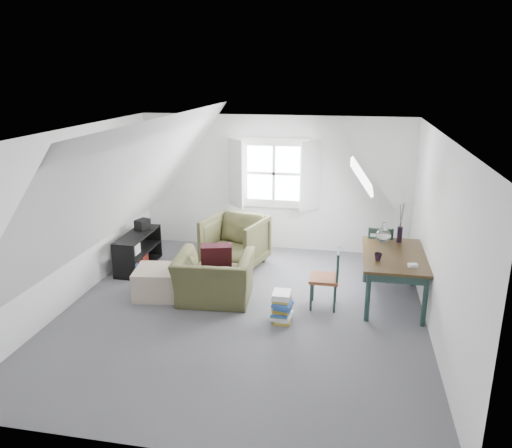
% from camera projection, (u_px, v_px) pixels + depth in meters
% --- Properties ---
extents(floor, '(5.50, 5.50, 0.00)m').
position_uv_depth(floor, '(243.00, 312.00, 7.03)').
color(floor, '#525258').
rests_on(floor, ground).
extents(ceiling, '(5.50, 5.50, 0.00)m').
position_uv_depth(ceiling, '(241.00, 133.00, 6.29)').
color(ceiling, white).
rests_on(ceiling, wall_back).
extents(wall_back, '(5.00, 0.00, 5.00)m').
position_uv_depth(wall_back, '(274.00, 184.00, 9.24)').
color(wall_back, white).
rests_on(wall_back, ground).
extents(wall_front, '(5.00, 0.00, 5.00)m').
position_uv_depth(wall_front, '(170.00, 327.00, 4.08)').
color(wall_front, white).
rests_on(wall_front, ground).
extents(wall_left, '(0.00, 5.50, 5.50)m').
position_uv_depth(wall_left, '(71.00, 217.00, 7.11)').
color(wall_left, white).
rests_on(wall_left, ground).
extents(wall_right, '(0.00, 5.50, 5.50)m').
position_uv_depth(wall_right, '(438.00, 239.00, 6.21)').
color(wall_right, white).
rests_on(wall_right, ground).
extents(slope_left, '(3.19, 5.50, 4.48)m').
position_uv_depth(slope_left, '(131.00, 184.00, 6.79)').
color(slope_left, white).
rests_on(slope_left, wall_left).
extents(slope_right, '(3.19, 5.50, 4.48)m').
position_uv_depth(slope_right, '(363.00, 194.00, 6.22)').
color(slope_right, white).
rests_on(slope_right, wall_right).
extents(dormer_window, '(1.71, 0.35, 1.30)m').
position_uv_depth(dormer_window, '(274.00, 174.00, 9.11)').
color(dormer_window, white).
rests_on(dormer_window, wall_back).
extents(skylight, '(0.35, 0.75, 0.47)m').
position_uv_depth(skylight, '(362.00, 176.00, 7.45)').
color(skylight, white).
rests_on(skylight, slope_right).
extents(armchair_near, '(1.16, 1.03, 0.71)m').
position_uv_depth(armchair_near, '(215.00, 300.00, 7.38)').
color(armchair_near, '#444426').
rests_on(armchair_near, floor).
extents(armchair_far, '(1.16, 1.18, 0.88)m').
position_uv_depth(armchair_far, '(235.00, 266.00, 8.69)').
color(armchair_far, '#444426').
rests_on(armchair_far, floor).
extents(throw_pillow, '(0.51, 0.38, 0.47)m').
position_uv_depth(throw_pillow, '(216.00, 257.00, 7.34)').
color(throw_pillow, '#3B1018').
rests_on(throw_pillow, armchair_near).
extents(ottoman, '(0.74, 0.74, 0.43)m').
position_uv_depth(ottoman, '(158.00, 282.00, 7.49)').
color(ottoman, tan).
rests_on(ottoman, floor).
extents(dining_table, '(0.89, 1.49, 0.75)m').
position_uv_depth(dining_table, '(394.00, 261.00, 7.15)').
color(dining_table, '#322211').
rests_on(dining_table, floor).
extents(demijohn, '(0.23, 0.23, 0.32)m').
position_uv_depth(demijohn, '(383.00, 235.00, 7.54)').
color(demijohn, silver).
rests_on(demijohn, dining_table).
extents(vase_twigs, '(0.08, 0.09, 0.61)m').
position_uv_depth(vase_twigs, '(400.00, 234.00, 7.58)').
color(vase_twigs, black).
rests_on(vase_twigs, dining_table).
extents(cup, '(0.14, 0.14, 0.10)m').
position_uv_depth(cup, '(378.00, 260.00, 6.89)').
color(cup, black).
rests_on(cup, dining_table).
extents(paper_box, '(0.14, 0.11, 0.04)m').
position_uv_depth(paper_box, '(413.00, 265.00, 6.66)').
color(paper_box, white).
rests_on(paper_box, dining_table).
extents(dining_chair_far, '(0.43, 0.43, 0.92)m').
position_uv_depth(dining_chair_far, '(379.00, 251.00, 8.00)').
color(dining_chair_far, brown).
rests_on(dining_chair_far, floor).
extents(dining_chair_near, '(0.41, 0.41, 0.87)m').
position_uv_depth(dining_chair_near, '(327.00, 278.00, 7.05)').
color(dining_chair_near, brown).
rests_on(dining_chair_near, floor).
extents(media_shelf, '(0.39, 1.18, 0.60)m').
position_uv_depth(media_shelf, '(137.00, 253.00, 8.53)').
color(media_shelf, black).
rests_on(media_shelf, floor).
extents(electronics_box, '(0.24, 0.28, 0.19)m').
position_uv_depth(electronics_box, '(142.00, 225.00, 8.68)').
color(electronics_box, black).
rests_on(electronics_box, media_shelf).
extents(magazine_stack, '(0.31, 0.37, 0.42)m').
position_uv_depth(magazine_stack, '(282.00, 307.00, 6.71)').
color(magazine_stack, '#B29933').
rests_on(magazine_stack, floor).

